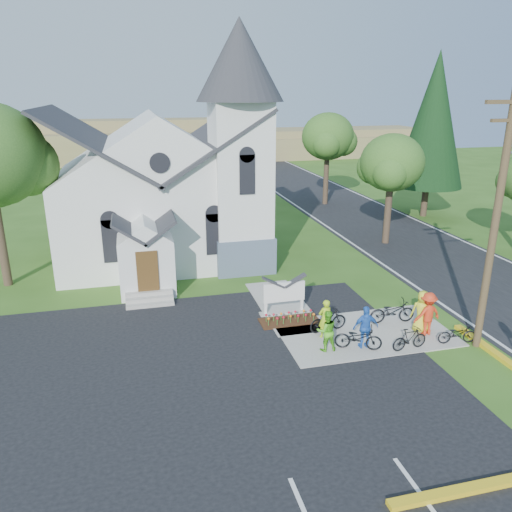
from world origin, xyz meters
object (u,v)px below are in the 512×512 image
object	(u,v)px
bike_1	(328,320)
bike_2	(392,311)
utility_pole	(498,212)
bike_3	(410,339)
cyclist_0	(325,318)
cyclist_1	(327,331)
bike_0	(358,338)
cyclist_2	(366,327)
bike_4	(457,334)
cyclist_3	(427,314)
church_sign	(284,292)
cyclist_4	(422,312)

from	to	relation	value
bike_1	bike_2	size ratio (longest dim) A/B	0.86
utility_pole	bike_3	distance (m)	5.68
cyclist_0	bike_1	size ratio (longest dim) A/B	0.96
bike_1	cyclist_1	bearing A→B (deg)	147.11
bike_0	cyclist_2	size ratio (longest dim) A/B	1.05
bike_2	bike_4	xyz separation A→B (m)	(1.58, -2.30, -0.11)
cyclist_0	cyclist_3	size ratio (longest dim) A/B	0.89
utility_pole	cyclist_2	distance (m)	6.38
cyclist_0	bike_4	xyz separation A→B (m)	(4.87, -1.78, -0.40)
bike_0	church_sign	bearing A→B (deg)	48.29
cyclist_1	cyclist_3	bearing A→B (deg)	-173.20
bike_3	bike_2	bearing A→B (deg)	-18.61
church_sign	bike_4	world-z (taller)	church_sign
cyclist_3	bike_4	distance (m)	1.34
church_sign	cyclist_4	xyz separation A→B (m)	(4.95, -3.15, -0.08)
bike_2	cyclist_2	bearing A→B (deg)	135.51
church_sign	cyclist_4	bearing A→B (deg)	-32.43
church_sign	bike_3	world-z (taller)	church_sign
cyclist_0	bike_1	distance (m)	0.60
utility_pole	bike_4	distance (m)	5.02
utility_pole	bike_3	xyz separation A→B (m)	(-2.85, 0.30, -4.90)
church_sign	cyclist_3	size ratio (longest dim) A/B	1.21
bike_4	cyclist_1	bearing A→B (deg)	91.11
bike_0	bike_2	xyz separation A→B (m)	(2.41, 1.78, 0.04)
church_sign	cyclist_3	distance (m)	6.09
church_sign	cyclist_1	xyz separation A→B (m)	(0.57, -3.66, -0.16)
utility_pole	cyclist_0	size ratio (longest dim) A/B	6.20
bike_1	cyclist_2	world-z (taller)	cyclist_2
bike_2	bike_4	bearing A→B (deg)	-139.51
bike_0	bike_2	world-z (taller)	bike_2
utility_pole	cyclist_3	world-z (taller)	utility_pole
bike_0	bike_2	distance (m)	3.00
cyclist_1	cyclist_2	bearing A→B (deg)	177.57
bike_0	cyclist_1	size ratio (longest dim) A/B	1.11
cyclist_1	cyclist_4	distance (m)	4.41
bike_0	bike_4	bearing A→B (deg)	-74.07
church_sign	bike_0	distance (m)	4.31
utility_pole	cyclist_0	bearing A→B (deg)	159.73
cyclist_3	bike_4	xyz separation A→B (m)	(0.76, -0.98, -0.51)
bike_0	utility_pole	bearing A→B (deg)	-76.42
cyclist_0	cyclist_4	distance (m)	4.06
bike_3	bike_4	world-z (taller)	bike_3
utility_pole	bike_2	bearing A→B (deg)	132.07
bike_1	bike_4	xyz separation A→B (m)	(4.55, -2.20, -0.10)
bike_2	cyclist_4	size ratio (longest dim) A/B	1.10
bike_4	bike_3	bearing A→B (deg)	99.22
church_sign	cyclist_2	size ratio (longest dim) A/B	1.28
cyclist_3	cyclist_4	size ratio (longest dim) A/B	1.02
cyclist_1	bike_4	xyz separation A→B (m)	(5.22, -0.74, -0.41)
cyclist_0	cyclist_4	size ratio (longest dim) A/B	0.90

